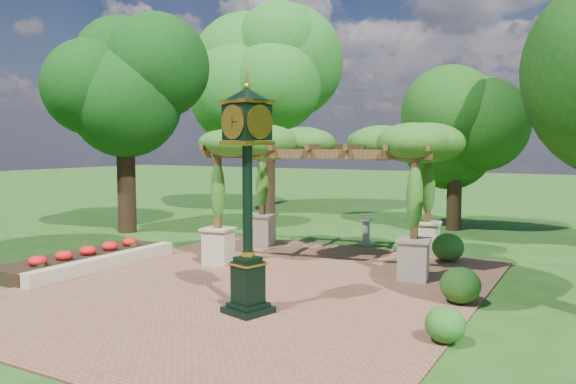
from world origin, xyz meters
The scene contains 13 objects.
ground centered at (0.00, 0.00, 0.00)m, with size 120.00×120.00×0.00m, color #1E4714.
brick_plaza centered at (0.00, 1.00, 0.02)m, with size 10.00×12.00×0.04m, color brown.
border_wall centered at (-4.60, 0.50, 0.20)m, with size 0.35×5.00×0.40m, color #C6B793.
flower_bed centered at (-5.50, 0.50, 0.18)m, with size 1.50×5.00×0.36m, color red.
pedestal_clock centered at (1.01, -0.95, 2.76)m, with size 1.12×1.12×4.61m.
pergola centered at (0.13, 4.61, 3.28)m, with size 6.92×4.97×4.00m.
sundial centered at (0.16, 7.71, 0.39)m, with size 0.50×0.50×0.88m.
shrub_front centered at (4.91, -0.72, 0.35)m, with size 0.70×0.70×0.63m, color #215A19.
shrub_mid centered at (4.61, 1.86, 0.43)m, with size 0.87×0.87×0.78m, color #1D4714.
shrub_back centered at (3.32, 6.11, 0.45)m, with size 0.91×0.91×0.82m, color #205719.
tree_west_near centered at (-9.05, 5.70, 6.36)m, with size 3.97×3.97×9.30m.
tree_west_far centered at (-7.36, 13.47, 6.74)m, with size 5.26×5.26×9.81m.
tree_north centered at (2.01, 12.52, 4.11)m, with size 3.64×3.64×6.00m.
Camera 1 is at (7.17, -10.25, 3.45)m, focal length 35.00 mm.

